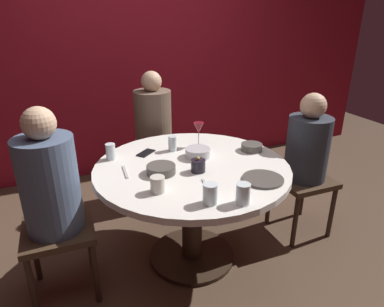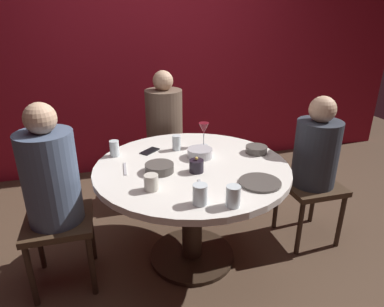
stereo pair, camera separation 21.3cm
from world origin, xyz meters
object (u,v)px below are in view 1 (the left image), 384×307
(dining_table, at_px, (192,187))
(cup_by_left_diner, at_px, (243,194))
(bowl_serving_large, at_px, (198,153))
(cup_center_front, at_px, (111,152))
(wine_glass, at_px, (199,129))
(cup_by_right_diner, at_px, (158,184))
(bowl_small_white, at_px, (252,147))
(bowl_salad_center, at_px, (161,169))
(seated_diner_back, at_px, (153,124))
(seated_diner_right, at_px, (307,150))
(candle_holder, at_px, (198,166))
(dinner_plate, at_px, (263,179))
(seated_diner_left, at_px, (50,188))
(cup_far_edge, at_px, (173,143))
(cup_near_candle, at_px, (210,194))

(dining_table, relative_size, cup_by_left_diner, 11.27)
(bowl_serving_large, bearing_deg, cup_center_front, 162.27)
(wine_glass, distance_m, cup_by_right_diner, 0.74)
(bowl_serving_large, relative_size, bowl_small_white, 1.13)
(cup_by_left_diner, bearing_deg, bowl_small_white, 55.51)
(cup_center_front, bearing_deg, bowl_salad_center, -53.05)
(seated_diner_back, distance_m, cup_by_left_diner, 1.46)
(seated_diner_right, relative_size, candle_holder, 11.34)
(wine_glass, bearing_deg, seated_diner_right, -22.36)
(seated_diner_back, relative_size, dinner_plate, 4.94)
(seated_diner_back, height_order, bowl_serving_large, seated_diner_back)
(seated_diner_left, xyz_separation_m, bowl_serving_large, (0.93, 0.11, 0.03))
(bowl_serving_large, bearing_deg, seated_diner_right, -7.55)
(candle_holder, distance_m, wine_glass, 0.45)
(dinner_plate, bearing_deg, seated_diner_left, 163.10)
(bowl_salad_center, distance_m, bowl_small_white, 0.72)
(dinner_plate, height_order, cup_by_left_diner, cup_by_left_diner)
(seated_diner_right, xyz_separation_m, bowl_small_white, (-0.43, 0.08, 0.06))
(seated_diner_left, xyz_separation_m, cup_center_front, (0.38, 0.29, 0.05))
(seated_diner_right, height_order, wine_glass, seated_diner_right)
(seated_diner_left, bearing_deg, cup_far_edge, 19.18)
(cup_by_right_diner, distance_m, cup_center_front, 0.57)
(cup_by_right_diner, distance_m, cup_far_edge, 0.60)
(dining_table, height_order, wine_glass, wine_glass)
(seated_diner_back, relative_size, cup_by_right_diner, 13.27)
(bowl_small_white, relative_size, cup_by_right_diner, 1.66)
(cup_near_candle, xyz_separation_m, cup_by_left_diner, (0.15, -0.06, 0.00))
(seated_diner_right, relative_size, cup_center_front, 10.33)
(seated_diner_right, relative_size, cup_near_candle, 10.30)
(bowl_serving_large, height_order, bowl_small_white, bowl_serving_large)
(seated_diner_back, bearing_deg, cup_center_front, -36.37)
(dining_table, distance_m, cup_center_front, 0.59)
(cup_far_edge, bearing_deg, cup_by_left_diner, -83.00)
(bowl_small_white, bearing_deg, candle_holder, -159.69)
(bowl_salad_center, height_order, cup_center_front, cup_center_front)
(bowl_serving_large, distance_m, bowl_small_white, 0.40)
(cup_by_right_diner, bearing_deg, cup_by_left_diner, -37.08)
(seated_diner_right, xyz_separation_m, bowl_serving_large, (-0.83, 0.11, 0.06))
(cup_by_left_diner, bearing_deg, wine_glass, 82.67)
(seated_diner_left, xyz_separation_m, bowl_small_white, (1.34, 0.08, 0.02))
(seated_diner_back, distance_m, wine_glass, 0.65)
(seated_diner_back, relative_size, cup_far_edge, 11.20)
(dining_table, height_order, cup_by_left_diner, cup_by_left_diner)
(dining_table, xyz_separation_m, cup_by_right_diner, (-0.30, -0.26, 0.21))
(cup_by_left_diner, relative_size, cup_by_right_diner, 1.24)
(dining_table, height_order, bowl_serving_large, bowl_serving_large)
(candle_holder, bearing_deg, cup_far_edge, 95.01)
(dining_table, distance_m, seated_diner_back, 0.94)
(dining_table, distance_m, cup_by_left_diner, 0.58)
(bowl_small_white, distance_m, cup_near_candle, 0.80)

